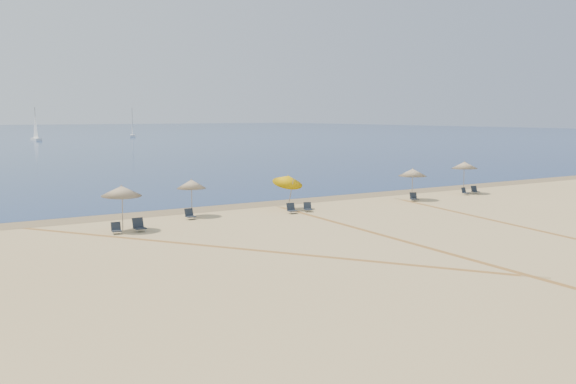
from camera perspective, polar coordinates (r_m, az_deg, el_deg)
name	(u,v)px	position (r m, az deg, el deg)	size (l,w,h in m)	color
ground	(553,277)	(27.29, 22.97, -7.08)	(160.00, 160.00, 0.00)	tan
wet_sand	(259,204)	(45.22, -2.68, -1.10)	(500.00, 500.00, 0.00)	olive
umbrella_1	(122,191)	(35.64, -14.88, 0.09)	(2.20, 2.23, 2.58)	gray
umbrella_2	(191,184)	(39.91, -8.77, 0.72)	(1.87, 1.87, 2.41)	gray
umbrella_3	(288,180)	(42.39, 0.00, 1.14)	(2.06, 2.13, 2.65)	gray
umbrella_4	(413,172)	(48.07, 11.25, 1.75)	(2.13, 2.13, 2.43)	gray
umbrella_5	(464,165)	(53.09, 15.73, 2.36)	(2.12, 2.12, 2.66)	gray
chair_2	(116,229)	(35.23, -15.33, -3.23)	(0.59, 0.67, 0.62)	black
chair_3	(139,226)	(35.59, -13.38, -2.98)	(0.63, 0.74, 0.74)	black
chair_4	(190,215)	(39.13, -8.90, -2.04)	(0.56, 0.65, 0.65)	black
chair_5	(292,209)	(40.94, 0.33, -1.54)	(0.64, 0.72, 0.67)	black
chair_6	(308,208)	(41.70, 1.81, -1.42)	(0.69, 0.74, 0.62)	black
chair_7	(414,197)	(47.68, 11.36, -0.48)	(0.71, 0.77, 0.64)	black
chair_8	(465,192)	(52.38, 15.77, 0.04)	(0.55, 0.63, 0.59)	black
chair_9	(475,190)	(53.45, 16.61, 0.16)	(0.65, 0.71, 0.63)	black
sailboat_0	(132,128)	(190.60, -13.95, 5.66)	(3.10, 5.83, 8.44)	white
sailboat_1	(36,130)	(169.41, -21.94, 5.20)	(1.83, 5.67, 8.32)	white
tire_tracks	(396,239)	(33.01, 9.78, -4.24)	(52.75, 41.46, 0.00)	tan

